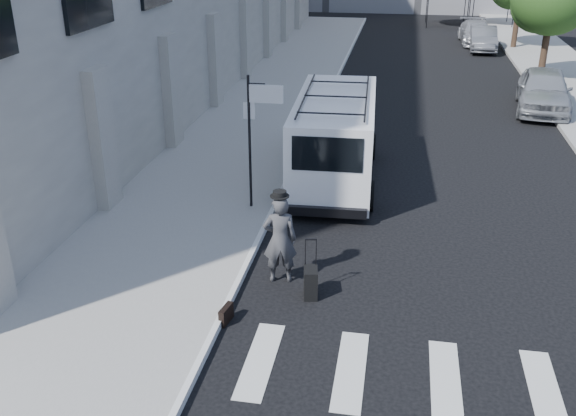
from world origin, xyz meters
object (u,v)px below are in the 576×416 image
at_px(cargo_van, 335,137).
at_px(parked_car_a, 544,90).
at_px(businessman, 280,239).
at_px(suitcase, 311,282).
at_px(briefcase, 226,314).
at_px(parked_car_c, 476,32).
at_px(parked_car_b, 483,39).

height_order(cargo_van, parked_car_a, cargo_van).
distance_m(businessman, suitcase, 1.12).
bearing_deg(parked_car_a, suitcase, -107.20).
xyz_separation_m(briefcase, parked_car_a, (8.70, 16.91, 0.68)).
distance_m(briefcase, suitcase, 1.91).
xyz_separation_m(cargo_van, parked_car_c, (6.20, 24.64, -0.61)).
height_order(briefcase, suitcase, suitcase).
distance_m(briefcase, cargo_van, 8.11).
height_order(businessman, briefcase, businessman).
bearing_deg(parked_car_a, parked_car_b, 102.21).
relative_size(businessman, briefcase, 4.47).
distance_m(suitcase, cargo_van, 6.81).
bearing_deg(suitcase, parked_car_a, 55.07).
height_order(businessman, parked_car_a, businessman).
bearing_deg(cargo_van, suitcase, -90.25).
relative_size(briefcase, parked_car_b, 0.10).
bearing_deg(briefcase, suitcase, 49.80).
bearing_deg(briefcase, parked_car_b, 86.26).
distance_m(cargo_van, parked_car_c, 25.41).
height_order(businessman, suitcase, businessman).
bearing_deg(businessman, parked_car_c, -113.69).
xyz_separation_m(businessman, cargo_van, (0.48, 6.21, 0.31)).
distance_m(parked_car_b, parked_car_c, 2.37).
bearing_deg(businessman, parked_car_b, -115.05).
xyz_separation_m(parked_car_a, parked_car_c, (-1.29, 15.67, -0.16)).
bearing_deg(parked_car_c, cargo_van, -106.18).
bearing_deg(parked_car_a, cargo_van, -122.33).
bearing_deg(parked_car_b, cargo_van, -103.96).
relative_size(briefcase, parked_car_a, 0.09).
bearing_deg(parked_car_c, parked_car_b, -87.21).
distance_m(businessman, cargo_van, 6.23).
bearing_deg(parked_car_b, parked_car_c, 96.92).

